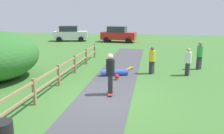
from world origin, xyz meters
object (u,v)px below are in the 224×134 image
(bystander_yellow, at_px, (152,59))
(skater_riding, at_px, (110,72))
(parked_car_white, at_px, (70,33))
(skateboard_loose, at_px, (130,68))
(bystander_green, at_px, (200,54))
(bystander_white, at_px, (188,61))
(skater_fallen, at_px, (115,73))
(parked_car_red, at_px, (118,34))

(bystander_yellow, bearing_deg, skater_riding, -114.01)
(parked_car_white, bearing_deg, skateboard_loose, -57.49)
(bystander_green, bearing_deg, skater_riding, -130.20)
(skater_riding, relative_size, bystander_yellow, 1.13)
(skateboard_loose, bearing_deg, bystander_green, 10.50)
(bystander_green, relative_size, bystander_yellow, 1.09)
(skater_riding, relative_size, bystander_white, 1.15)
(skateboard_loose, bearing_deg, bystander_white, -14.37)
(skateboard_loose, relative_size, bystander_green, 0.46)
(bystander_white, bearing_deg, skater_riding, -134.04)
(skater_riding, xyz_separation_m, skater_fallen, (-0.30, 3.16, -0.86))
(skater_fallen, xyz_separation_m, bystander_white, (4.19, 0.87, 0.69))
(bystander_yellow, bearing_deg, parked_car_red, 105.62)
(parked_car_red, distance_m, parked_car_white, 6.16)
(skater_fallen, distance_m, parked_car_red, 15.88)
(bystander_green, bearing_deg, skater_fallen, -153.38)
(skater_riding, height_order, skater_fallen, skater_riding)
(skater_riding, distance_m, bystander_green, 7.51)
(skater_fallen, xyz_separation_m, parked_car_red, (-2.02, 15.73, 0.76))
(skater_fallen, height_order, parked_car_red, parked_car_red)
(bystander_green, height_order, parked_car_red, parked_car_red)
(skateboard_loose, height_order, parked_car_white, parked_car_white)
(skater_fallen, distance_m, bystander_yellow, 2.42)
(skateboard_loose, xyz_separation_m, bystander_white, (3.47, -0.89, 0.80))
(bystander_yellow, bearing_deg, parked_car_white, 124.85)
(parked_car_red, bearing_deg, skateboard_loose, -78.91)
(skateboard_loose, xyz_separation_m, parked_car_red, (-2.74, 13.97, 0.87))
(bystander_green, xyz_separation_m, bystander_white, (-0.95, -1.71, -0.10))
(skateboard_loose, height_order, bystander_green, bystander_green)
(skater_riding, bearing_deg, bystander_green, 49.80)
(bystander_yellow, height_order, parked_car_white, parked_car_white)
(bystander_yellow, xyz_separation_m, parked_car_red, (-4.14, 14.80, 0.06))
(skater_riding, bearing_deg, parked_car_red, 96.99)
(skater_fallen, xyz_separation_m, skateboard_loose, (0.72, 1.76, -0.11))
(bystander_green, relative_size, parked_car_red, 0.41)
(skateboard_loose, height_order, bystander_yellow, bystander_yellow)
(skater_riding, relative_size, parked_car_red, 0.43)
(parked_car_white, bearing_deg, bystander_yellow, -55.15)
(bystander_yellow, relative_size, parked_car_white, 0.37)
(bystander_green, height_order, bystander_white, bystander_green)
(skateboard_loose, xyz_separation_m, bystander_yellow, (1.40, -0.83, 0.81))
(bystander_green, distance_m, parked_car_red, 14.97)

